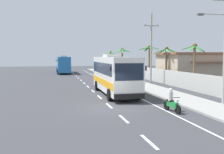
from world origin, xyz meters
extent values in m
plane|color=#3A3A3F|center=(0.00, 0.00, 0.00)|extent=(160.00, 160.00, 0.00)
cube|color=#999993|center=(6.80, 10.00, 0.07)|extent=(3.20, 90.00, 0.14)
cube|color=white|center=(0.00, -7.43, 0.00)|extent=(0.16, 2.00, 0.01)
cube|color=white|center=(0.00, -3.24, 0.00)|extent=(0.16, 2.00, 0.01)
cube|color=white|center=(0.00, 0.95, 0.00)|extent=(0.16, 2.00, 0.01)
cube|color=white|center=(0.00, 5.15, 0.00)|extent=(0.16, 2.00, 0.01)
cube|color=white|center=(0.00, 9.34, 0.00)|extent=(0.16, 2.00, 0.01)
cube|color=white|center=(0.00, 13.53, 0.00)|extent=(0.16, 2.00, 0.01)
cube|color=white|center=(0.00, 17.72, 0.00)|extent=(0.16, 2.00, 0.01)
cube|color=white|center=(0.00, 21.91, 0.00)|extent=(0.16, 2.00, 0.01)
cube|color=white|center=(0.00, 26.10, 0.00)|extent=(0.16, 2.00, 0.01)
cube|color=white|center=(0.00, 30.29, 0.00)|extent=(0.16, 2.00, 0.01)
cube|color=white|center=(0.00, 34.48, 0.00)|extent=(0.16, 2.00, 0.01)
cube|color=white|center=(0.00, 38.67, 0.00)|extent=(0.16, 2.00, 0.01)
cube|color=white|center=(0.00, 42.86, 0.00)|extent=(0.16, 2.00, 0.01)
cube|color=white|center=(0.00, 47.05, 0.00)|extent=(0.16, 2.00, 0.01)
cube|color=white|center=(3.43, 15.00, 0.00)|extent=(0.14, 70.00, 0.01)
cube|color=#B2B2AD|center=(10.60, 14.00, 0.95)|extent=(0.24, 60.00, 1.90)
cube|color=silver|center=(1.73, 6.65, 2.02)|extent=(2.56, 10.52, 3.26)
cube|color=#192333|center=(1.73, 6.85, 2.59)|extent=(2.59, 9.68, 1.04)
cube|color=#192333|center=(1.71, 1.44, 2.51)|extent=(2.32, 0.11, 1.37)
cube|color=orange|center=(1.73, 6.65, 1.29)|extent=(2.60, 10.31, 0.59)
cube|color=black|center=(1.71, 1.35, 0.59)|extent=(2.47, 0.17, 0.44)
cube|color=#B7B7B7|center=(1.74, 7.96, 3.79)|extent=(1.40, 2.32, 0.28)
cube|color=black|center=(3.16, 1.64, 2.75)|extent=(0.12, 0.08, 0.36)
cube|color=black|center=(0.27, 1.65, 2.75)|extent=(0.12, 0.08, 0.36)
cylinder|color=black|center=(2.95, 2.97, 0.52)|extent=(0.32, 1.04, 1.04)
cylinder|color=black|center=(0.48, 2.98, 0.52)|extent=(0.32, 1.04, 1.04)
cylinder|color=black|center=(2.98, 9.80, 0.52)|extent=(0.32, 1.04, 1.04)
cylinder|color=black|center=(0.51, 9.81, 0.52)|extent=(0.32, 1.04, 1.04)
cube|color=#2366A8|center=(-2.06, 39.31, 1.98)|extent=(2.66, 11.47, 3.18)
cube|color=#192333|center=(-2.06, 39.11, 2.54)|extent=(2.67, 10.55, 1.02)
cube|color=#192333|center=(-2.13, 44.99, 2.46)|extent=(2.31, 0.13, 1.34)
cube|color=blue|center=(-2.06, 39.31, 1.27)|extent=(2.69, 11.24, 0.57)
cube|color=black|center=(-2.14, 45.08, 0.59)|extent=(2.46, 0.19, 0.44)
cube|color=#B7B7B7|center=(-2.04, 37.88, 3.71)|extent=(1.41, 2.53, 0.28)
cube|color=black|center=(-3.56, 44.76, 2.70)|extent=(0.12, 0.08, 0.36)
cube|color=black|center=(-0.70, 44.80, 2.70)|extent=(0.12, 0.08, 0.36)
cylinder|color=black|center=(-3.34, 43.30, 0.52)|extent=(0.33, 1.04, 1.04)
cylinder|color=black|center=(-0.88, 43.33, 0.52)|extent=(0.33, 1.04, 1.04)
cylinder|color=black|center=(-3.24, 35.86, 0.52)|extent=(0.33, 1.04, 1.04)
cylinder|color=black|center=(-0.79, 35.90, 0.52)|extent=(0.33, 1.04, 1.04)
cylinder|color=black|center=(3.75, -2.74, 0.30)|extent=(0.17, 0.61, 0.60)
cylinder|color=black|center=(3.59, -1.39, 0.30)|extent=(0.19, 0.61, 0.60)
cube|color=#1E7F38|center=(3.68, -2.11, 0.52)|extent=(0.37, 1.12, 0.36)
cube|color=black|center=(3.64, -1.81, 0.72)|extent=(0.31, 0.62, 0.12)
cylinder|color=gray|center=(3.74, -2.62, 0.60)|extent=(0.10, 0.32, 0.67)
cylinder|color=black|center=(3.72, -2.52, 1.04)|extent=(0.56, 0.11, 0.04)
sphere|color=#EAEACC|center=(3.74, -2.64, 0.90)|extent=(0.14, 0.14, 0.14)
cylinder|color=beige|center=(3.65, -1.86, 1.02)|extent=(0.32, 0.32, 0.61)
sphere|color=white|center=(3.65, -1.86, 1.46)|extent=(0.26, 0.26, 0.26)
cylinder|color=black|center=(4.48, 14.01, 0.30)|extent=(0.14, 0.61, 0.60)
cylinder|color=black|center=(4.58, 15.37, 0.30)|extent=(0.16, 0.61, 0.60)
cube|color=gold|center=(4.53, 14.64, 0.52)|extent=(0.32, 1.11, 0.36)
cube|color=black|center=(4.55, 14.94, 0.72)|extent=(0.28, 0.62, 0.12)
cylinder|color=gray|center=(4.49, 14.13, 0.60)|extent=(0.08, 0.32, 0.67)
cylinder|color=black|center=(4.50, 14.23, 1.04)|extent=(0.56, 0.08, 0.04)
sphere|color=#EAEACC|center=(4.49, 14.11, 0.90)|extent=(0.14, 0.14, 0.14)
cylinder|color=red|center=(4.54, 14.89, 1.03)|extent=(0.32, 0.32, 0.63)
sphere|color=red|center=(4.54, 14.89, 1.48)|extent=(0.26, 0.26, 0.26)
cylinder|color=#2D7A47|center=(6.83, 14.82, 0.58)|extent=(0.28, 0.28, 0.88)
cylinder|color=#75388E|center=(6.83, 14.82, 1.37)|extent=(0.36, 0.36, 0.70)
sphere|color=beige|center=(6.83, 14.82, 1.82)|extent=(0.22, 0.22, 0.22)
cylinder|color=#9E9E99|center=(7.38, -0.87, 6.77)|extent=(2.13, 0.09, 0.09)
cube|color=#4C4C51|center=(6.31, -0.87, 6.71)|extent=(0.44, 0.24, 0.14)
cylinder|color=#9E9E99|center=(8.77, 15.01, 4.71)|extent=(0.24, 0.24, 9.42)
cube|color=#9E9E99|center=(8.77, 15.01, 7.77)|extent=(2.11, 0.12, 0.12)
cylinder|color=#4C4742|center=(7.92, 15.01, 7.89)|extent=(0.08, 0.08, 0.16)
cylinder|color=#4C4742|center=(9.61, 15.01, 7.89)|extent=(0.08, 0.08, 0.16)
cylinder|color=brown|center=(11.05, 21.63, 2.59)|extent=(0.33, 0.33, 5.19)
ellipsoid|color=#28702D|center=(11.93, 21.63, 5.06)|extent=(1.80, 0.36, 0.57)
ellipsoid|color=#28702D|center=(11.53, 22.37, 5.05)|extent=(1.28, 1.70, 0.59)
ellipsoid|color=#28702D|center=(10.93, 22.45, 4.91)|extent=(0.59, 1.74, 0.87)
ellipsoid|color=#28702D|center=(10.32, 22.11, 5.02)|extent=(1.69, 1.28, 0.65)
ellipsoid|color=#28702D|center=(10.31, 21.15, 5.02)|extent=(1.69, 1.27, 0.65)
ellipsoid|color=#28702D|center=(11.00, 20.77, 4.97)|extent=(0.46, 1.78, 0.74)
ellipsoid|color=#28702D|center=(11.57, 20.92, 5.05)|extent=(1.35, 1.66, 0.59)
sphere|color=brown|center=(11.05, 21.63, 5.24)|extent=(0.56, 0.56, 0.56)
cylinder|color=brown|center=(10.67, 37.23, 2.61)|extent=(0.33, 0.33, 5.23)
ellipsoid|color=#3D893D|center=(11.59, 37.32, 4.98)|extent=(1.92, 0.56, 0.81)
ellipsoid|color=#3D893D|center=(11.25, 37.97, 5.02)|extent=(1.47, 1.73, 0.74)
ellipsoid|color=#3D893D|center=(10.62, 38.17, 5.04)|extent=(0.47, 1.94, 0.70)
ellipsoid|color=#3D893D|center=(9.86, 37.47, 4.83)|extent=(1.79, 0.86, 1.11)
ellipsoid|color=#3D893D|center=(9.90, 36.84, 4.85)|extent=(1.76, 1.12, 1.06)
ellipsoid|color=#3D893D|center=(10.50, 36.39, 4.83)|extent=(0.70, 1.81, 1.09)
ellipsoid|color=#3D893D|center=(11.23, 36.51, 4.95)|extent=(1.43, 1.70, 0.87)
sphere|color=brown|center=(10.67, 37.23, 5.28)|extent=(0.56, 0.56, 0.56)
cylinder|color=brown|center=(8.42, 38.88, 2.28)|extent=(0.31, 0.31, 4.55)
ellipsoid|color=#3D893D|center=(9.30, 38.99, 4.19)|extent=(1.86, 0.58, 1.02)
ellipsoid|color=#3D893D|center=(8.72, 39.75, 4.29)|extent=(0.97, 1.91, 0.84)
ellipsoid|color=#3D893D|center=(7.65, 39.38, 4.26)|extent=(1.77, 1.34, 0.89)
ellipsoid|color=#3D893D|center=(7.74, 38.23, 4.31)|extent=(1.63, 1.58, 0.80)
ellipsoid|color=#3D893D|center=(8.59, 37.98, 4.25)|extent=(0.70, 1.91, 0.92)
sphere|color=brown|center=(8.42, 38.88, 4.60)|extent=(0.56, 0.56, 0.56)
cylinder|color=brown|center=(10.64, 7.16, 2.38)|extent=(0.26, 0.26, 4.77)
ellipsoid|color=#337F33|center=(11.26, 7.13, 4.49)|extent=(1.33, 0.43, 0.86)
ellipsoid|color=#337F33|center=(10.75, 7.85, 4.64)|extent=(0.60, 1.47, 0.57)
ellipsoid|color=#337F33|center=(10.01, 7.48, 4.65)|extent=(1.44, 0.97, 0.56)
ellipsoid|color=#337F33|center=(10.11, 6.75, 4.56)|extent=(1.31, 1.14, 0.72)
ellipsoid|color=#337F33|center=(10.72, 6.52, 4.53)|extent=(0.52, 1.39, 0.79)
sphere|color=brown|center=(10.64, 7.16, 4.82)|extent=(0.56, 0.56, 0.56)
cylinder|color=brown|center=(10.86, 14.69, 2.33)|extent=(0.27, 0.27, 4.66)
ellipsoid|color=#3D893D|center=(11.66, 14.69, 4.47)|extent=(1.64, 0.37, 0.71)
ellipsoid|color=#3D893D|center=(11.19, 15.37, 4.38)|extent=(1.00, 1.58, 0.87)
ellipsoid|color=#3D893D|center=(10.50, 15.37, 4.40)|extent=(1.06, 1.57, 0.84)
ellipsoid|color=#3D893D|center=(10.08, 14.84, 4.46)|extent=(1.67, 0.67, 0.73)
ellipsoid|color=#3D893D|center=(10.59, 13.92, 4.50)|extent=(0.90, 1.68, 0.64)
ellipsoid|color=#3D893D|center=(11.35, 14.11, 4.37)|extent=(1.29, 1.43, 0.89)
sphere|color=brown|center=(10.86, 14.69, 4.71)|extent=(0.56, 0.56, 0.56)
cube|color=tan|center=(17.27, 15.59, 1.99)|extent=(12.21, 7.16, 3.99)
cube|color=brown|center=(17.27, 15.59, 4.11)|extent=(12.94, 7.59, 0.24)
cube|color=brown|center=(17.27, 11.66, 2.99)|extent=(8.55, 0.80, 0.10)
camera|label=1|loc=(-3.99, -17.79, 3.73)|focal=41.32mm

